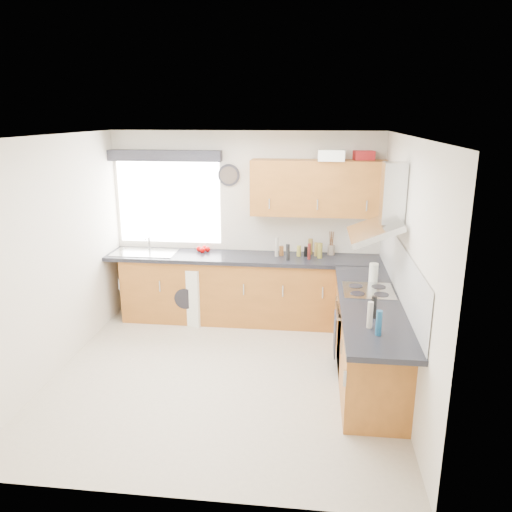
# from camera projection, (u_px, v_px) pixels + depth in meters

# --- Properties ---
(ground_plane) EXTENTS (3.60, 3.60, 0.00)m
(ground_plane) POSITION_uv_depth(u_px,v_px,m) (224.00, 375.00, 5.35)
(ground_plane) COLOR beige
(ceiling) EXTENTS (3.60, 3.60, 0.02)m
(ceiling) POSITION_uv_depth(u_px,v_px,m) (219.00, 136.00, 4.67)
(ceiling) COLOR white
(ceiling) RESTS_ON wall_back
(wall_back) EXTENTS (3.60, 0.02, 2.50)m
(wall_back) POSITION_uv_depth(u_px,v_px,m) (246.00, 226.00, 6.73)
(wall_back) COLOR silver
(wall_back) RESTS_ON ground_plane
(wall_front) EXTENTS (3.60, 0.02, 2.50)m
(wall_front) POSITION_uv_depth(u_px,v_px,m) (172.00, 342.00, 3.29)
(wall_front) COLOR silver
(wall_front) RESTS_ON ground_plane
(wall_left) EXTENTS (0.02, 3.60, 2.50)m
(wall_left) POSITION_uv_depth(u_px,v_px,m) (52.00, 258.00, 5.21)
(wall_left) COLOR silver
(wall_left) RESTS_ON ground_plane
(wall_right) EXTENTS (0.02, 3.60, 2.50)m
(wall_right) POSITION_uv_depth(u_px,v_px,m) (405.00, 270.00, 4.81)
(wall_right) COLOR silver
(wall_right) RESTS_ON ground_plane
(window) EXTENTS (1.40, 0.02, 1.10)m
(window) POSITION_uv_depth(u_px,v_px,m) (169.00, 202.00, 6.76)
(window) COLOR white
(window) RESTS_ON wall_back
(window_blind) EXTENTS (1.50, 0.18, 0.14)m
(window_blind) POSITION_uv_depth(u_px,v_px,m) (165.00, 156.00, 6.50)
(window_blind) COLOR #292931
(window_blind) RESTS_ON wall_back
(splashback) EXTENTS (0.01, 3.00, 0.54)m
(splashback) POSITION_uv_depth(u_px,v_px,m) (399.00, 268.00, 5.12)
(splashback) COLOR white
(splashback) RESTS_ON wall_right
(base_cab_back) EXTENTS (3.00, 0.58, 0.86)m
(base_cab_back) POSITION_uv_depth(u_px,v_px,m) (236.00, 290.00, 6.69)
(base_cab_back) COLOR #90531E
(base_cab_back) RESTS_ON ground_plane
(base_cab_corner) EXTENTS (0.60, 0.60, 0.86)m
(base_cab_corner) POSITION_uv_depth(u_px,v_px,m) (357.00, 295.00, 6.50)
(base_cab_corner) COLOR #90531E
(base_cab_corner) RESTS_ON ground_plane
(base_cab_right) EXTENTS (0.58, 2.10, 0.86)m
(base_cab_right) POSITION_uv_depth(u_px,v_px,m) (368.00, 340.00, 5.21)
(base_cab_right) COLOR #90531E
(base_cab_right) RESTS_ON ground_plane
(worktop_back) EXTENTS (3.60, 0.62, 0.05)m
(worktop_back) POSITION_uv_depth(u_px,v_px,m) (243.00, 258.00, 6.55)
(worktop_back) COLOR black
(worktop_back) RESTS_ON base_cab_back
(worktop_right) EXTENTS (0.62, 2.42, 0.05)m
(worktop_right) POSITION_uv_depth(u_px,v_px,m) (371.00, 304.00, 4.95)
(worktop_right) COLOR black
(worktop_right) RESTS_ON base_cab_right
(sink) EXTENTS (0.84, 0.46, 0.10)m
(sink) POSITION_uv_depth(u_px,v_px,m) (145.00, 250.00, 6.68)
(sink) COLOR #B3B6B8
(sink) RESTS_ON worktop_back
(oven) EXTENTS (0.56, 0.58, 0.85)m
(oven) POSITION_uv_depth(u_px,v_px,m) (365.00, 334.00, 5.36)
(oven) COLOR black
(oven) RESTS_ON ground_plane
(hob_plate) EXTENTS (0.52, 0.52, 0.01)m
(hob_plate) POSITION_uv_depth(u_px,v_px,m) (368.00, 291.00, 5.22)
(hob_plate) COLOR #B3B6B8
(hob_plate) RESTS_ON worktop_right
(extractor_hood) EXTENTS (0.52, 0.78, 0.66)m
(extractor_hood) POSITION_uv_depth(u_px,v_px,m) (384.00, 211.00, 4.98)
(extractor_hood) COLOR #B3B6B8
(extractor_hood) RESTS_ON wall_right
(upper_cabinets) EXTENTS (1.70, 0.35, 0.70)m
(upper_cabinets) POSITION_uv_depth(u_px,v_px,m) (318.00, 188.00, 6.31)
(upper_cabinets) COLOR #90531E
(upper_cabinets) RESTS_ON wall_back
(washing_machine) EXTENTS (0.64, 0.63, 0.77)m
(washing_machine) POSITION_uv_depth(u_px,v_px,m) (190.00, 292.00, 6.75)
(washing_machine) COLOR white
(washing_machine) RESTS_ON ground_plane
(wall_clock) EXTENTS (0.29, 0.04, 0.29)m
(wall_clock) POSITION_uv_depth(u_px,v_px,m) (229.00, 175.00, 6.53)
(wall_clock) COLOR #292931
(wall_clock) RESTS_ON wall_back
(casserole) EXTENTS (0.33, 0.25, 0.13)m
(casserole) POSITION_uv_depth(u_px,v_px,m) (332.00, 155.00, 6.08)
(casserole) COLOR white
(casserole) RESTS_ON upper_cabinets
(storage_box) EXTENTS (0.27, 0.23, 0.11)m
(storage_box) POSITION_uv_depth(u_px,v_px,m) (364.00, 155.00, 6.23)
(storage_box) COLOR red
(storage_box) RESTS_ON upper_cabinets
(utensil_pot) EXTENTS (0.10, 0.10, 0.13)m
(utensil_pot) POSITION_uv_depth(u_px,v_px,m) (331.00, 250.00, 6.58)
(utensil_pot) COLOR gray
(utensil_pot) RESTS_ON worktop_back
(kitchen_roll) EXTENTS (0.11, 0.11, 0.22)m
(kitchen_roll) POSITION_uv_depth(u_px,v_px,m) (373.00, 273.00, 5.48)
(kitchen_roll) COLOR white
(kitchen_roll) RESTS_ON worktop_right
(tomato_cluster) EXTENTS (0.19, 0.19, 0.07)m
(tomato_cluster) POSITION_uv_depth(u_px,v_px,m) (203.00, 249.00, 6.73)
(tomato_cluster) COLOR #B90101
(tomato_cluster) RESTS_ON worktop_back
(jar_0) EXTENTS (0.05, 0.05, 0.25)m
(jar_0) POSITION_uv_depth(u_px,v_px,m) (277.00, 247.00, 6.49)
(jar_0) COLOR #A8A190
(jar_0) RESTS_ON worktop_back
(jar_1) EXTENTS (0.05, 0.05, 0.21)m
(jar_1) POSITION_uv_depth(u_px,v_px,m) (288.00, 252.00, 6.32)
(jar_1) COLOR black
(jar_1) RESTS_ON worktop_back
(jar_2) EXTENTS (0.06, 0.06, 0.21)m
(jar_2) POSITION_uv_depth(u_px,v_px,m) (310.00, 246.00, 6.60)
(jar_2) COLOR olive
(jar_2) RESTS_ON worktop_back
(jar_3) EXTENTS (0.05, 0.05, 0.18)m
(jar_3) POSITION_uv_depth(u_px,v_px,m) (316.00, 249.00, 6.52)
(jar_3) COLOR olive
(jar_3) RESTS_ON worktop_back
(jar_4) EXTENTS (0.06, 0.06, 0.14)m
(jar_4) POSITION_uv_depth(u_px,v_px,m) (299.00, 251.00, 6.51)
(jar_4) COLOR #A29537
(jar_4) RESTS_ON worktop_back
(jar_5) EXTENTS (0.04, 0.04, 0.21)m
(jar_5) POSITION_uv_depth(u_px,v_px,m) (309.00, 251.00, 6.36)
(jar_5) COLOR #591612
(jar_5) RESTS_ON worktop_back
(jar_6) EXTENTS (0.06, 0.06, 0.13)m
(jar_6) POSITION_uv_depth(u_px,v_px,m) (281.00, 251.00, 6.54)
(jar_6) COLOR brown
(jar_6) RESTS_ON worktop_back
(jar_7) EXTENTS (0.05, 0.05, 0.13)m
(jar_7) POSITION_uv_depth(u_px,v_px,m) (306.00, 252.00, 6.50)
(jar_7) COLOR black
(jar_7) RESTS_ON worktop_back
(jar_8) EXTENTS (0.08, 0.08, 0.13)m
(jar_8) POSITION_uv_depth(u_px,v_px,m) (319.00, 251.00, 6.54)
(jar_8) COLOR navy
(jar_8) RESTS_ON worktop_back
(jar_9) EXTENTS (0.06, 0.06, 0.20)m
(jar_9) POSITION_uv_depth(u_px,v_px,m) (320.00, 251.00, 6.41)
(jar_9) COLOR olive
(jar_9) RESTS_ON worktop_back
(bottle_0) EXTENTS (0.05, 0.05, 0.22)m
(bottle_0) POSITION_uv_depth(u_px,v_px,m) (379.00, 323.00, 4.16)
(bottle_0) COLOR navy
(bottle_0) RESTS_ON worktop_right
(bottle_1) EXTENTS (0.05, 0.05, 0.21)m
(bottle_1) POSITION_uv_depth(u_px,v_px,m) (374.00, 307.00, 4.53)
(bottle_1) COLOR black
(bottle_1) RESTS_ON worktop_right
(bottle_2) EXTENTS (0.05, 0.05, 0.24)m
(bottle_2) POSITION_uv_depth(u_px,v_px,m) (370.00, 315.00, 4.31)
(bottle_2) COLOR #BDB2A1
(bottle_2) RESTS_ON worktop_right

